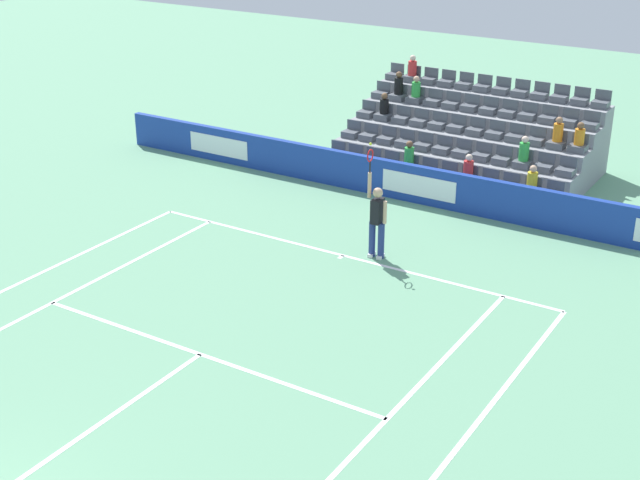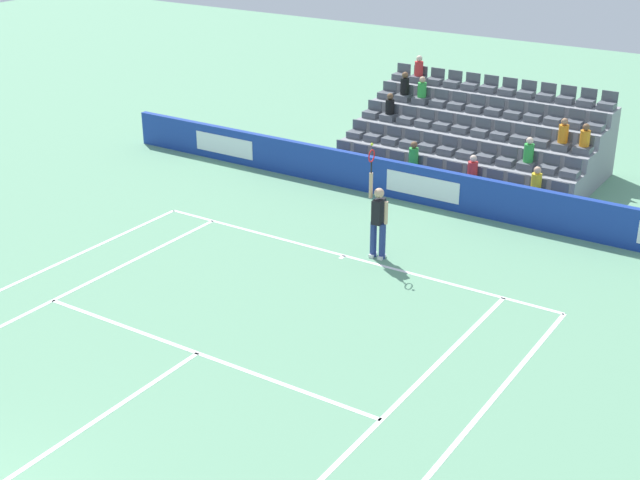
% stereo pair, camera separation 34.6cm
% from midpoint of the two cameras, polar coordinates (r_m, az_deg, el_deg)
% --- Properties ---
extents(line_baseline, '(10.97, 0.10, 0.01)m').
position_cam_midpoint_polar(line_baseline, '(21.69, 1.03, -1.00)').
color(line_baseline, white).
rests_on(line_baseline, ground).
extents(line_service, '(8.23, 0.10, 0.01)m').
position_cam_midpoint_polar(line_service, '(17.73, -8.21, -7.24)').
color(line_service, white).
rests_on(line_service, ground).
extents(line_centre_service, '(0.10, 6.40, 0.01)m').
position_cam_midpoint_polar(line_centre_service, '(15.84, -15.74, -12.07)').
color(line_centre_service, white).
rests_on(line_centre_service, ground).
extents(line_singles_sideline_left, '(0.10, 11.89, 0.01)m').
position_cam_midpoint_polar(line_singles_sideline_left, '(20.10, -18.16, -4.34)').
color(line_singles_sideline_left, white).
rests_on(line_singles_sideline_left, ground).
extents(line_singles_sideline_right, '(0.10, 11.89, 0.01)m').
position_cam_midpoint_polar(line_singles_sideline_right, '(15.42, 2.82, -12.18)').
color(line_singles_sideline_right, white).
rests_on(line_singles_sideline_right, ground).
extents(line_doubles_sideline_right, '(0.10, 11.89, 0.01)m').
position_cam_midpoint_polar(line_doubles_sideline_right, '(14.94, 7.54, -13.71)').
color(line_doubles_sideline_right, white).
rests_on(line_doubles_sideline_right, ground).
extents(line_centre_mark, '(0.10, 0.20, 0.01)m').
position_cam_midpoint_polar(line_centre_mark, '(21.61, 0.89, -1.09)').
color(line_centre_mark, white).
rests_on(line_centre_mark, ground).
extents(sponsor_barrier, '(20.94, 0.22, 1.07)m').
position_cam_midpoint_polar(sponsor_barrier, '(24.93, 6.03, 3.53)').
color(sponsor_barrier, '#193899').
rests_on(sponsor_barrier, ground).
extents(tennis_player, '(0.53, 0.37, 2.85)m').
position_cam_midpoint_polar(tennis_player, '(21.26, 3.19, 1.35)').
color(tennis_player, navy).
rests_on(tennis_player, ground).
extents(stadium_stand, '(7.44, 4.75, 2.97)m').
position_cam_midpoint_polar(stadium_stand, '(27.94, 9.32, 6.16)').
color(stadium_stand, gray).
rests_on(stadium_stand, ground).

